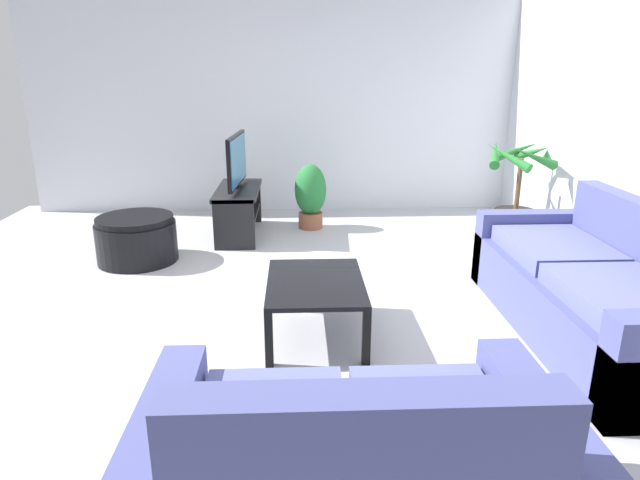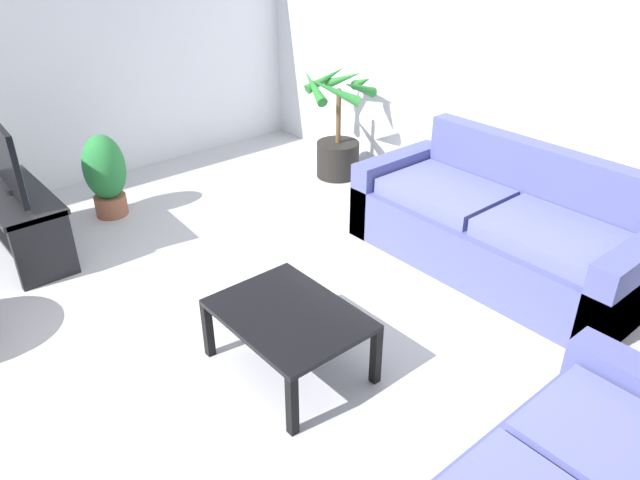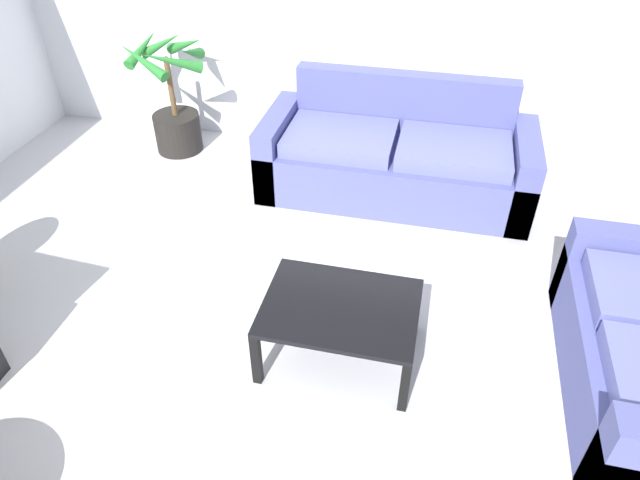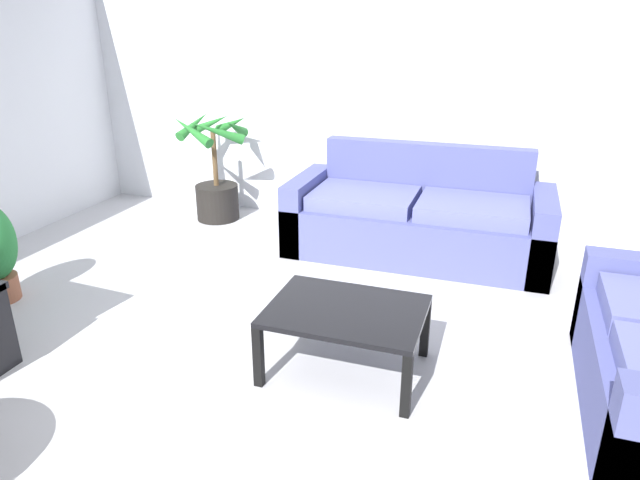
{
  "view_description": "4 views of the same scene",
  "coord_description": "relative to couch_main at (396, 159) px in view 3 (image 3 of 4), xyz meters",
  "views": [
    {
      "loc": [
        3.93,
        0.28,
        1.77
      ],
      "look_at": [
        0.46,
        0.43,
        0.66
      ],
      "focal_mm": 30.6,
      "sensor_mm": 36.0,
      "label": 1
    },
    {
      "loc": [
        2.74,
        -1.24,
        2.4
      ],
      "look_at": [
        0.34,
        0.79,
        0.64
      ],
      "focal_mm": 33.59,
      "sensor_mm": 36.0,
      "label": 2
    },
    {
      "loc": [
        0.93,
        -1.84,
        2.61
      ],
      "look_at": [
        0.3,
        0.86,
        0.47
      ],
      "focal_mm": 31.7,
      "sensor_mm": 36.0,
      "label": 3
    },
    {
      "loc": [
        1.3,
        -2.31,
        1.91
      ],
      "look_at": [
        0.25,
        0.76,
        0.64
      ],
      "focal_mm": 31.79,
      "sensor_mm": 36.0,
      "label": 4
    }
  ],
  "objects": [
    {
      "name": "coffee_table",
      "position": [
        -0.08,
        -1.89,
        0.05
      ],
      "size": [
        0.87,
        0.65,
        0.4
      ],
      "color": "black",
      "rests_on": "ground"
    },
    {
      "name": "couch_main",
      "position": [
        0.0,
        0.0,
        0.0
      ],
      "size": [
        2.17,
        0.9,
        0.9
      ],
      "color": "#4C518C",
      "rests_on": "ground"
    },
    {
      "name": "potted_palm",
      "position": [
        -2.07,
        0.26,
        0.11
      ],
      "size": [
        0.74,
        0.76,
        1.08
      ],
      "color": "black",
      "rests_on": "ground"
    },
    {
      "name": "ground_plane",
      "position": [
        -0.61,
        -2.28,
        -0.3
      ],
      "size": [
        6.6,
        6.6,
        0.0
      ],
      "primitive_type": "plane",
      "color": "#B2B2B7"
    }
  ]
}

